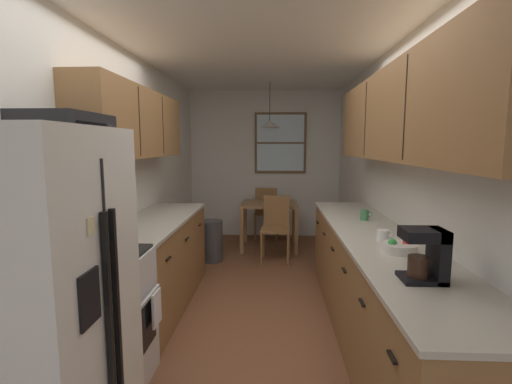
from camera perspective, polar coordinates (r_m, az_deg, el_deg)
name	(u,v)px	position (r m, az deg, el deg)	size (l,w,h in m)	color
ground_plane	(258,294)	(4.16, 0.34, -15.54)	(12.00, 12.00, 0.00)	brown
wall_left	(132,177)	(4.13, -18.70, 2.19)	(0.10, 9.00, 2.55)	silver
wall_right	(389,178)	(4.02, 19.97, 2.00)	(0.10, 9.00, 2.55)	silver
wall_back	(265,164)	(6.49, 1.39, 4.35)	(4.40, 0.10, 2.55)	silver
ceiling_slab	(258,48)	(3.95, 0.38, 21.58)	(4.40, 9.00, 0.08)	white
refrigerator	(30,317)	(2.02, -31.78, -16.23)	(0.77, 0.76, 1.70)	white
stove_range	(96,321)	(2.75, -23.63, -17.97)	(0.66, 0.61, 1.10)	silver
microwave_over_range	(67,140)	(2.56, -27.31, 7.15)	(0.39, 0.58, 0.33)	black
counter_left	(157,263)	(3.85, -15.19, -10.57)	(0.64, 1.92, 0.90)	olive
upper_cabinets_left	(135,124)	(3.67, -18.28, 10.07)	(0.33, 2.00, 0.63)	olive
counter_right	(375,289)	(3.25, 18.05, -14.11)	(0.64, 3.37, 0.90)	olive
upper_cabinets_right	(403,114)	(3.03, 21.98, 11.15)	(0.33, 3.05, 0.70)	olive
dining_table	(269,211)	(5.71, 2.09, -2.94)	(0.86, 0.73, 0.72)	olive
dining_chair_near	(276,225)	(5.17, 3.12, -5.14)	(0.43, 0.43, 0.90)	olive
dining_chair_far	(267,210)	(6.29, 1.67, -2.86)	(0.43, 0.43, 0.90)	olive
pendant_light	(270,124)	(5.62, 2.15, 10.56)	(0.30, 0.30, 0.67)	black
back_window	(280,143)	(6.41, 3.82, 7.63)	(0.89, 0.05, 1.04)	brown
trash_bin	(212,241)	(5.19, -6.91, -7.56)	(0.31, 0.31, 0.57)	#3F3F42
storage_canister	(119,229)	(2.96, -20.52, -5.41)	(0.12, 0.12, 0.18)	red
dish_towel	(157,308)	(2.74, -15.22, -17.05)	(0.02, 0.16, 0.24)	white
coffee_maker	(428,254)	(2.17, 25.23, -8.69)	(0.22, 0.18, 0.28)	black
mug_by_coffeemaker	(383,236)	(2.91, 19.17, -6.47)	(0.12, 0.08, 0.09)	white
mug_spare	(365,215)	(3.68, 16.55, -3.43)	(0.12, 0.08, 0.10)	#3F7F4C
fruit_bowl	(400,247)	(2.68, 21.47, -7.96)	(0.23, 0.23, 0.09)	silver
table_serving_bowl	(270,200)	(5.76, 2.26, -1.29)	(0.19, 0.19, 0.06)	#E0D14C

